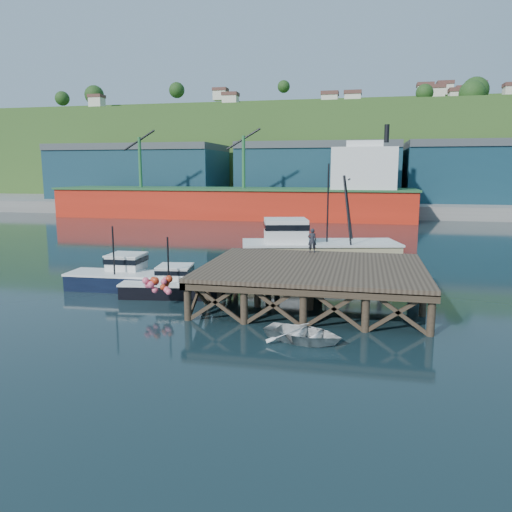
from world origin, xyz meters
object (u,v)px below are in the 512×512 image
(boat_navy, at_px, (121,275))
(dockworker, at_px, (312,240))
(boat_black, at_px, (172,284))
(dinghy, at_px, (303,333))
(trawler, at_px, (316,247))

(boat_navy, height_order, dockworker, boat_navy)
(boat_black, distance_m, dinghy, 10.72)
(boat_navy, distance_m, dockworker, 12.24)
(boat_navy, bearing_deg, dockworker, 13.96)
(boat_black, xyz_separation_m, dockworker, (7.77, 4.46, 2.24))
(trawler, xyz_separation_m, dinghy, (1.02, -16.78, -1.24))
(trawler, relative_size, dockworker, 7.98)
(boat_navy, bearing_deg, boat_black, -18.05)
(boat_black, height_order, dinghy, boat_black)
(boat_black, relative_size, dinghy, 1.73)
(boat_navy, relative_size, dockworker, 4.22)
(dockworker, bearing_deg, boat_navy, 10.05)
(trawler, bearing_deg, dockworker, -101.33)
(trawler, distance_m, dockworker, 5.99)
(boat_black, bearing_deg, dinghy, -45.39)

